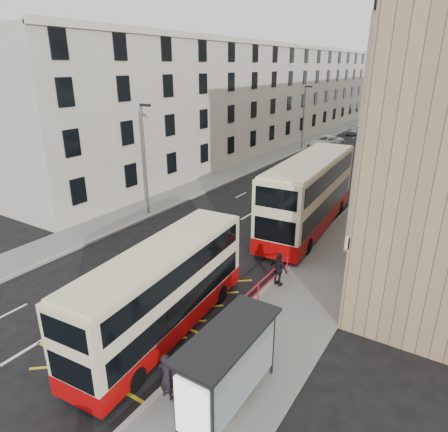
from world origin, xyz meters
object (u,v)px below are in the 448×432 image
Objects in this scene: street_lamp_near at (145,154)px; pedestrian_mid at (263,338)px; bus_shelter at (226,361)px; car_silver at (354,130)px; car_dark at (368,126)px; pedestrian_near at (167,376)px; car_red at (390,134)px; double_decker_rear at (309,194)px; white_van at (325,142)px; pedestrian_far at (279,269)px; street_lamp_far at (304,114)px; double_decker_front at (163,291)px.

street_lamp_near reaches higher than pedestrian_mid.
bus_shelter is at bearing -96.58° from pedestrian_mid.
car_dark is at bearing 79.66° from car_silver.
pedestrian_near is 58.33m from car_red.
pedestrian_mid is 0.39× the size of car_dark.
double_decker_rear is 3.09× the size of car_dark.
white_van is at bearing -94.13° from car_silver.
double_decker_rear is at bearing 19.20° from street_lamp_near.
pedestrian_near reaches higher than car_red.
double_decker_rear is 7.04× the size of pedestrian_far.
car_silver is 1.03× the size of car_dark.
street_lamp_near reaches higher than car_silver.
street_lamp_near is at bearing -164.72° from double_decker_rear.
street_lamp_near is at bearing 135.84° from pedestrian_mid.
white_van is at bearing 105.44° from bus_shelter.
pedestrian_near is 0.36× the size of car_red.
street_lamp_far reaches higher than bus_shelter.
street_lamp_far is 44.96m from pedestrian_near.
bus_shelter is 1.05× the size of car_dark.
street_lamp_near is 1.41× the size of white_van.
car_dark is (-7.00, 62.47, -1.31)m from double_decker_front.
street_lamp_far is (-14.69, 42.39, 2.50)m from bus_shelter.
pedestrian_mid is at bearing -53.29° from white_van.
street_lamp_near is at bearing -90.00° from street_lamp_far.
double_decker_rear is 2.61× the size of car_red.
street_lamp_far is 36.79m from pedestrian_far.
pedestrian_mid is at bearing 100.96° from car_red.
street_lamp_far is 4.51× the size of pedestrian_far.
bus_shelter is at bearing -31.52° from double_decker_front.
double_decker_front is 2.07× the size of car_red.
pedestrian_near reaches higher than pedestrian_mid.
white_van reaches higher than car_red.
double_decker_front reaches higher than pedestrian_near.
white_van reaches higher than car_dark.
pedestrian_mid is 0.33× the size of car_red.
pedestrian_far is 0.44× the size of car_dark.
pedestrian_mid is 44.09m from white_van.
street_lamp_near and street_lamp_far have the same top height.
street_lamp_near is 0.64× the size of double_decker_rear.
double_decker_front is at bearing -58.88° from white_van.
pedestrian_mid is (14.46, -39.44, -3.69)m from street_lamp_far.
double_decker_rear is at bearing 98.34° from car_red.
bus_shelter reaches higher than car_dark.
double_decker_front is 3.89m from pedestrian_near.
street_lamp_far is at bearing 90.00° from street_lamp_near.
pedestrian_near is 0.43× the size of car_dark.
pedestrian_far is at bearing -72.20° from car_dark.
street_lamp_near is 30.00m from street_lamp_far.
white_van is at bearing 86.20° from street_lamp_near.
pedestrian_mid is 62.77m from car_dark.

